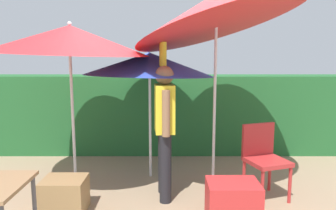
# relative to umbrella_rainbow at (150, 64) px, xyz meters

# --- Properties ---
(ground_plane) EXTENTS (24.00, 24.00, 0.00)m
(ground_plane) POSITION_rel_umbrella_rainbow_xyz_m (0.24, -0.73, -1.60)
(ground_plane) COLOR #9E8466
(hedge_row) EXTENTS (8.00, 0.70, 1.37)m
(hedge_row) POSITION_rel_umbrella_rainbow_xyz_m (0.24, 1.26, -0.91)
(hedge_row) COLOR #23602D
(hedge_row) RESTS_ON ground_plane
(umbrella_rainbow) EXTENTS (1.79, 1.79, 1.80)m
(umbrella_rainbow) POSITION_rel_umbrella_rainbow_xyz_m (0.00, 0.00, 0.00)
(umbrella_rainbow) COLOR silver
(umbrella_rainbow) RESTS_ON ground_plane
(umbrella_orange) EXTENTS (2.17, 2.12, 2.81)m
(umbrella_orange) POSITION_rel_umbrella_rainbow_xyz_m (0.82, -0.48, 0.64)
(umbrella_orange) COLOR silver
(umbrella_orange) RESTS_ON ground_plane
(umbrella_yellow) EXTENTS (1.97, 1.96, 2.14)m
(umbrella_yellow) POSITION_rel_umbrella_rainbow_xyz_m (-0.94, -0.44, 0.31)
(umbrella_yellow) COLOR silver
(umbrella_yellow) RESTS_ON ground_plane
(person_vendor) EXTENTS (0.25, 0.56, 1.88)m
(person_vendor) POSITION_rel_umbrella_rainbow_xyz_m (0.21, -0.69, -0.67)
(person_vendor) COLOR black
(person_vendor) RESTS_ON ground_plane
(chair_plastic) EXTENTS (0.56, 0.56, 0.89)m
(chair_plastic) POSITION_rel_umbrella_rainbow_xyz_m (1.42, -0.67, -1.09)
(chair_plastic) COLOR #B72D2D
(chair_plastic) RESTS_ON ground_plane
(cooler_box) EXTENTS (0.53, 0.41, 0.44)m
(cooler_box) POSITION_rel_umbrella_rainbow_xyz_m (0.92, -1.31, -1.38)
(cooler_box) COLOR red
(cooler_box) RESTS_ON ground_plane
(crate_cardboard) EXTENTS (0.47, 0.39, 0.38)m
(crate_cardboard) POSITION_rel_umbrella_rainbow_xyz_m (-0.89, -1.07, -1.41)
(crate_cardboard) COLOR #9E7A4C
(crate_cardboard) RESTS_ON ground_plane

